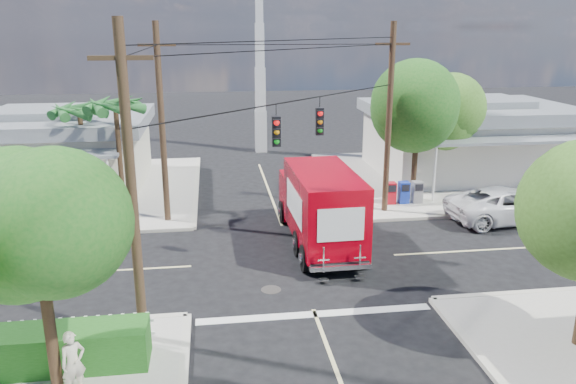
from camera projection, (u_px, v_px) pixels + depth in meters
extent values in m
plane|color=black|center=(295.00, 260.00, 21.84)|extent=(120.00, 120.00, 0.00)
cube|color=#AAA499|center=(449.00, 177.00, 33.72)|extent=(14.00, 14.00, 0.14)
cube|color=#B9B4A4|center=(335.00, 181.00, 32.80)|extent=(0.25, 14.00, 0.14)
cube|color=#B9B4A4|center=(508.00, 214.00, 27.07)|extent=(14.00, 0.25, 0.14)
cube|color=#AAA499|center=(68.00, 191.00, 30.83)|extent=(14.00, 14.00, 0.14)
cube|color=#B9B4A4|center=(196.00, 186.00, 31.75)|extent=(0.25, 14.00, 0.14)
cube|color=#B9B4A4|center=(29.00, 236.00, 24.18)|extent=(14.00, 0.25, 0.14)
cube|color=beige|center=(268.00, 190.00, 31.34)|extent=(0.12, 12.00, 0.01)
cube|color=beige|center=(534.00, 247.00, 23.15)|extent=(12.00, 0.12, 0.01)
cube|color=beige|center=(25.00, 275.00, 20.53)|extent=(12.00, 0.12, 0.01)
cube|color=silver|center=(315.00, 314.00, 17.76)|extent=(7.50, 0.40, 0.01)
cube|color=silver|center=(468.00, 144.00, 34.36)|extent=(11.00, 8.00, 3.40)
cube|color=gray|center=(471.00, 111.00, 33.78)|extent=(11.80, 8.80, 0.70)
cube|color=gray|center=(471.00, 102.00, 33.64)|extent=(6.05, 4.40, 0.50)
cube|color=gray|center=(511.00, 140.00, 29.37)|extent=(9.90, 1.80, 0.15)
cylinder|color=silver|center=(434.00, 174.00, 28.44)|extent=(0.12, 0.12, 2.90)
cube|color=beige|center=(52.00, 156.00, 31.66)|extent=(10.00, 8.00, 3.20)
cube|color=gray|center=(48.00, 122.00, 31.10)|extent=(10.80, 8.80, 0.70)
cube|color=gray|center=(47.00, 113.00, 30.96)|extent=(5.50, 4.40, 0.50)
cube|color=gray|center=(23.00, 156.00, 26.69)|extent=(9.00, 1.80, 0.15)
cylinder|color=silver|center=(109.00, 185.00, 26.84)|extent=(0.12, 0.12, 2.70)
cube|color=silver|center=(261.00, 131.00, 40.49)|extent=(0.80, 0.80, 3.00)
cube|color=silver|center=(260.00, 89.00, 39.64)|extent=(0.70, 0.70, 3.00)
cube|color=silver|center=(260.00, 45.00, 38.79)|extent=(0.60, 0.60, 3.00)
cube|color=silver|center=(259.00, 0.00, 37.94)|extent=(0.50, 0.50, 3.00)
cylinder|color=#422D1C|center=(50.00, 324.00, 13.24)|extent=(0.28, 0.28, 3.71)
sphere|color=#175517|center=(37.00, 232.00, 12.58)|extent=(3.71, 3.71, 3.71)
sphere|color=#175517|center=(20.00, 220.00, 12.65)|extent=(3.02, 3.02, 3.02)
sphere|color=#175517|center=(50.00, 241.00, 12.37)|extent=(3.25, 3.25, 3.25)
cylinder|color=#422D1C|center=(415.00, 160.00, 28.63)|extent=(0.28, 0.28, 4.10)
sphere|color=#175517|center=(418.00, 110.00, 27.90)|extent=(4.10, 4.10, 4.10)
sphere|color=#175517|center=(409.00, 105.00, 27.97)|extent=(3.33, 3.33, 3.33)
sphere|color=#175517|center=(427.00, 114.00, 27.70)|extent=(3.58, 3.58, 3.58)
cylinder|color=#422D1C|center=(445.00, 155.00, 31.13)|extent=(0.28, 0.28, 3.58)
sphere|color=#375F1C|center=(449.00, 114.00, 30.50)|extent=(3.58, 3.58, 3.58)
sphere|color=#375F1C|center=(441.00, 110.00, 30.57)|extent=(2.91, 2.91, 2.91)
sphere|color=#375F1C|center=(457.00, 117.00, 30.29)|extent=(3.14, 3.14, 3.14)
cylinder|color=#422D1C|center=(120.00, 158.00, 27.24)|extent=(0.24, 0.24, 5.00)
cone|color=#236128|center=(135.00, 104.00, 26.62)|extent=(0.50, 2.06, 0.98)
cone|color=#236128|center=(129.00, 102.00, 27.25)|extent=(1.92, 1.68, 0.98)
cone|color=#236128|center=(114.00, 102.00, 27.31)|extent=(2.12, 0.95, 0.98)
cone|color=#236128|center=(99.00, 103.00, 26.77)|extent=(1.34, 2.07, 0.98)
cone|color=#236128|center=(96.00, 105.00, 26.03)|extent=(1.34, 2.07, 0.98)
cone|color=#236128|center=(108.00, 107.00, 25.64)|extent=(2.12, 0.95, 0.98)
cone|color=#236128|center=(125.00, 106.00, 25.91)|extent=(1.92, 1.68, 0.98)
cylinder|color=#422D1C|center=(84.00, 156.00, 28.46)|extent=(0.24, 0.24, 4.60)
cone|color=#236128|center=(98.00, 108.00, 27.90)|extent=(0.50, 2.06, 0.98)
cone|color=#236128|center=(93.00, 107.00, 28.52)|extent=(1.92, 1.68, 0.98)
cone|color=#236128|center=(79.00, 106.00, 28.59)|extent=(2.12, 0.95, 0.98)
cone|color=#236128|center=(64.00, 108.00, 28.05)|extent=(1.34, 2.07, 0.98)
cone|color=#236128|center=(60.00, 110.00, 27.30)|extent=(1.34, 2.07, 0.98)
cone|color=#236128|center=(71.00, 111.00, 26.92)|extent=(2.12, 0.95, 0.98)
cone|color=#236128|center=(88.00, 111.00, 27.19)|extent=(1.92, 1.68, 0.98)
cylinder|color=#473321|center=(132.00, 193.00, 14.95)|extent=(0.28, 0.28, 9.00)
cube|color=#473321|center=(121.00, 58.00, 13.96)|extent=(1.60, 0.12, 0.12)
cylinder|color=#473321|center=(389.00, 121.00, 26.19)|extent=(0.28, 0.28, 9.00)
cube|color=#473321|center=(393.00, 44.00, 25.20)|extent=(1.60, 0.12, 0.12)
cylinder|color=#473321|center=(162.00, 127.00, 24.83)|extent=(0.28, 0.28, 9.00)
cube|color=#473321|center=(157.00, 45.00, 23.84)|extent=(1.60, 0.12, 0.12)
cylinder|color=black|center=(296.00, 101.00, 20.09)|extent=(10.43, 10.43, 0.04)
cube|color=black|center=(276.00, 131.00, 19.49)|extent=(0.30, 0.24, 1.05)
sphere|color=red|center=(277.00, 123.00, 19.27)|extent=(0.20, 0.20, 0.20)
cube|color=black|center=(320.00, 121.00, 21.55)|extent=(0.30, 0.24, 1.05)
sphere|color=red|center=(320.00, 113.00, 21.32)|extent=(0.20, 0.20, 0.20)
cube|color=silver|center=(44.00, 340.00, 15.36)|extent=(5.94, 0.05, 0.08)
cube|color=silver|center=(42.00, 327.00, 15.25)|extent=(5.94, 0.05, 0.08)
cube|color=silver|center=(148.00, 328.00, 15.69)|extent=(0.09, 0.06, 1.00)
cube|color=#194F14|center=(27.00, 351.00, 14.52)|extent=(6.20, 1.20, 1.10)
cube|color=#A60B18|center=(390.00, 193.00, 28.30)|extent=(0.50, 0.50, 1.10)
cube|color=#132C98|center=(404.00, 192.00, 28.39)|extent=(0.50, 0.50, 1.10)
cube|color=slate|center=(417.00, 192.00, 28.48)|extent=(0.50, 0.50, 1.10)
cube|color=black|center=(319.00, 231.00, 23.51)|extent=(2.34, 7.40, 0.24)
cube|color=#A3000E|center=(306.00, 194.00, 26.02)|extent=(2.30, 1.65, 2.07)
cube|color=black|center=(303.00, 183.00, 26.53)|extent=(1.98, 0.28, 0.90)
cube|color=silver|center=(302.00, 203.00, 27.01)|extent=(2.17, 0.16, 0.33)
cube|color=#A3000E|center=(324.00, 205.00, 22.31)|extent=(2.48, 5.52, 2.73)
cube|color=white|center=(353.00, 200.00, 22.45)|extent=(0.10, 3.39, 1.22)
cube|color=white|center=(294.00, 203.00, 22.08)|extent=(0.10, 3.39, 1.22)
cube|color=white|center=(341.00, 225.00, 19.66)|extent=(1.70, 0.06, 1.22)
cube|color=silver|center=(341.00, 267.00, 19.98)|extent=(2.27, 0.29, 0.17)
cube|color=silver|center=(324.00, 260.00, 19.66)|extent=(0.43, 0.07, 0.94)
cube|color=silver|center=(360.00, 257.00, 19.86)|extent=(0.43, 0.07, 0.94)
cylinder|color=black|center=(283.00, 212.00, 25.93)|extent=(0.33, 1.04, 1.04)
cylinder|color=black|center=(329.00, 210.00, 26.26)|extent=(0.33, 1.04, 1.04)
cylinder|color=black|center=(306.00, 258.00, 20.76)|extent=(0.33, 1.04, 1.04)
cylinder|color=black|center=(362.00, 255.00, 21.09)|extent=(0.33, 1.04, 1.04)
imported|color=silver|center=(508.00, 205.00, 26.05)|extent=(5.93, 3.09, 1.59)
imported|color=beige|center=(73.00, 363.00, 13.52)|extent=(0.72, 0.66, 1.64)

